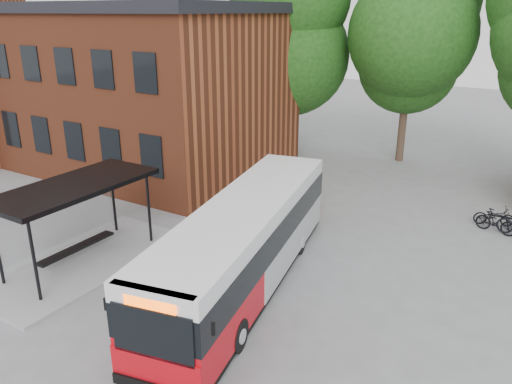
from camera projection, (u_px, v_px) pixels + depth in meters
The scene contains 8 objects.
ground at pixel (208, 286), 15.61m from camera, with size 100.00×100.00×0.00m, color slate.
station_building at pixel (115, 84), 27.75m from camera, with size 18.40×10.40×8.50m, color brown, non-canonical shape.
bus_shelter at pixel (79, 224), 16.52m from camera, with size 3.60×7.00×2.90m, color black, non-canonical shape.
tree_0 at pixel (286, 58), 29.49m from camera, with size 7.92×7.92×11.00m, color #174211, non-canonical shape.
tree_1 at pixel (408, 68), 26.94m from camera, with size 7.92×7.92×10.40m, color #174211, non-canonical shape.
city_bus at pixel (245, 245), 15.24m from camera, with size 2.30×10.79×2.74m, color red, non-canonical shape.
bicycle_0 at pixel (494, 216), 19.90m from camera, with size 0.53×1.52×0.80m, color black.
bicycle_1 at pixel (496, 221), 19.21m from camera, with size 0.44×1.55×0.93m, color black.
Camera 1 is at (8.44, -10.84, 8.10)m, focal length 35.00 mm.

